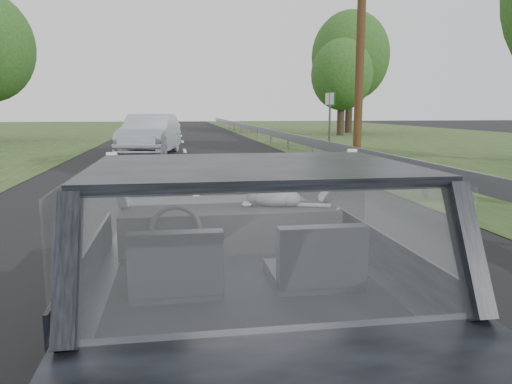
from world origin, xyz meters
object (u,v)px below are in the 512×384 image
object	(u,v)px
subject_car	(241,271)
highway_sign	(330,119)
cat	(274,197)
other_car	(150,134)
utility_pole	(361,26)

from	to	relation	value
subject_car	highway_sign	distance (m)	20.88
subject_car	highway_sign	size ratio (longest dim) A/B	1.60
cat	other_car	bearing A→B (deg)	109.57
highway_sign	other_car	bearing A→B (deg)	-165.17
subject_car	utility_pole	world-z (taller)	utility_pole
highway_sign	subject_car	bearing A→B (deg)	-116.21
subject_car	cat	size ratio (longest dim) A/B	7.77
other_car	highway_sign	bearing A→B (deg)	30.84
cat	utility_pole	size ratio (longest dim) A/B	0.06
other_car	cat	bearing A→B (deg)	-75.27
other_car	highway_sign	size ratio (longest dim) A/B	1.89
subject_car	other_car	bearing A→B (deg)	94.58
other_car	utility_pole	distance (m)	8.56
highway_sign	utility_pole	size ratio (longest dim) A/B	0.28
other_car	utility_pole	world-z (taller)	utility_pole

